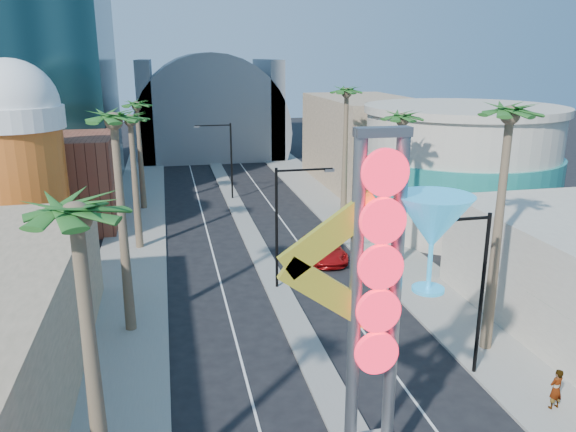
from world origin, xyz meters
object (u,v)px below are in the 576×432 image
at_px(pedestrian_b, 385,262).
at_px(neon_sign, 399,284).
at_px(red_pickup, 325,249).
at_px(pedestrian_a, 556,389).

bearing_deg(pedestrian_b, neon_sign, 85.60).
bearing_deg(pedestrian_b, red_pickup, -36.75).
xyz_separation_m(pedestrian_a, pedestrian_b, (-1.40, 15.81, -0.01)).
height_order(pedestrian_a, pedestrian_b, pedestrian_a).
relative_size(neon_sign, red_pickup, 2.20).
bearing_deg(pedestrian_a, neon_sign, 1.07).
relative_size(neon_sign, pedestrian_b, 6.95).
xyz_separation_m(red_pickup, pedestrian_a, (4.47, -19.96, 0.27)).
distance_m(pedestrian_a, pedestrian_b, 15.87).
height_order(neon_sign, red_pickup, neon_sign).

